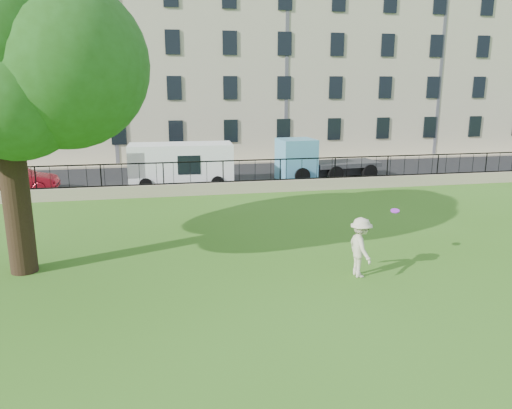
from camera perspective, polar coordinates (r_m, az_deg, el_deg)
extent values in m
plane|color=#366818|center=(14.44, 2.51, -8.99)|extent=(120.00, 120.00, 0.00)
cube|color=tan|center=(25.69, -3.75, 1.90)|extent=(50.00, 0.40, 0.60)
cube|color=black|center=(25.62, -3.76, 2.62)|extent=(50.00, 0.05, 0.06)
cube|color=black|center=(25.43, -3.80, 4.99)|extent=(50.00, 0.05, 0.06)
cube|color=black|center=(30.32, -4.89, 3.15)|extent=(60.00, 9.00, 0.01)
cube|color=tan|center=(35.41, -5.82, 4.76)|extent=(60.00, 1.40, 0.12)
cube|color=#BEB397|center=(40.67, -6.83, 15.01)|extent=(56.00, 10.00, 13.00)
cylinder|color=black|center=(16.24, -25.65, 0.19)|extent=(0.79, 0.79, 4.30)
sphere|color=#235416|center=(14.71, -21.04, 14.65)|extent=(4.49, 4.49, 4.49)
imported|color=beige|center=(14.95, 11.86, -4.82)|extent=(0.70, 1.17, 1.78)
cylinder|color=#B128E6|center=(16.18, 15.60, -0.69)|extent=(0.32, 0.31, 0.12)
imported|color=#B41627|center=(28.71, -25.54, 2.54)|extent=(3.92, 1.38, 1.29)
cube|color=white|center=(27.71, -8.54, 4.48)|extent=(5.63, 2.35, 2.34)
cube|color=#5BACD6|center=(29.82, 8.00, 5.23)|extent=(5.92, 2.56, 2.41)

